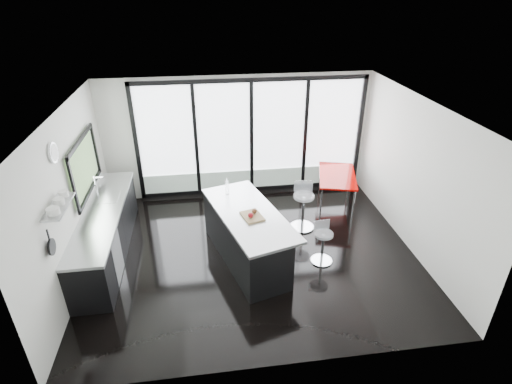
{
  "coord_description": "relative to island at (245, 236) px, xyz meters",
  "views": [
    {
      "loc": [
        -0.8,
        -6.04,
        4.58
      ],
      "look_at": [
        0.1,
        0.3,
        1.15
      ],
      "focal_mm": 28.0,
      "sensor_mm": 36.0,
      "label": 1
    }
  ],
  "objects": [
    {
      "name": "floor",
      "position": [
        0.16,
        0.11,
        -0.49
      ],
      "size": [
        6.0,
        5.0,
        0.0
      ],
      "primitive_type": "cube",
      "color": "black",
      "rests_on": "ground"
    },
    {
      "name": "ceiling",
      "position": [
        0.16,
        0.11,
        2.31
      ],
      "size": [
        6.0,
        5.0,
        0.0
      ],
      "primitive_type": "cube",
      "color": "white",
      "rests_on": "wall_back"
    },
    {
      "name": "wall_back",
      "position": [
        0.43,
        2.58,
        0.78
      ],
      "size": [
        6.0,
        0.09,
        2.8
      ],
      "color": "silver",
      "rests_on": "ground"
    },
    {
      "name": "wall_front",
      "position": [
        0.16,
        -2.39,
        0.91
      ],
      "size": [
        6.0,
        0.0,
        2.8
      ],
      "primitive_type": "cube",
      "color": "silver",
      "rests_on": "ground"
    },
    {
      "name": "wall_left",
      "position": [
        -2.81,
        0.38,
        1.07
      ],
      "size": [
        0.26,
        5.0,
        2.8
      ],
      "color": "silver",
      "rests_on": "ground"
    },
    {
      "name": "wall_right",
      "position": [
        3.16,
        0.11,
        0.91
      ],
      "size": [
        0.0,
        5.0,
        2.8
      ],
      "primitive_type": "cube",
      "color": "silver",
      "rests_on": "ground"
    },
    {
      "name": "counter_cabinets",
      "position": [
        -2.51,
        0.51,
        -0.02
      ],
      "size": [
        0.69,
        3.24,
        1.36
      ],
      "color": "black",
      "rests_on": "floor"
    },
    {
      "name": "island",
      "position": [
        0.0,
        0.0,
        0.0
      ],
      "size": [
        1.6,
        2.54,
        1.25
      ],
      "color": "black",
      "rests_on": "floor"
    },
    {
      "name": "bar_stool_near",
      "position": [
        1.37,
        -0.3,
        -0.18
      ],
      "size": [
        0.42,
        0.42,
        0.62
      ],
      "primitive_type": "cylinder",
      "rotation": [
        0.0,
        0.0,
        0.09
      ],
      "color": "silver",
      "rests_on": "floor"
    },
    {
      "name": "bar_stool_far",
      "position": [
        1.29,
        0.85,
        -0.1
      ],
      "size": [
        0.54,
        0.54,
        0.78
      ],
      "primitive_type": "cylinder",
      "rotation": [
        0.0,
        0.0,
        -0.13
      ],
      "color": "silver",
      "rests_on": "floor"
    },
    {
      "name": "red_table",
      "position": [
        2.27,
        1.72,
        -0.12
      ],
      "size": [
        1.12,
        1.53,
        0.74
      ],
      "primitive_type": "cube",
      "rotation": [
        0.0,
        0.0,
        -0.27
      ],
      "color": "#A50703",
      "rests_on": "floor"
    }
  ]
}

